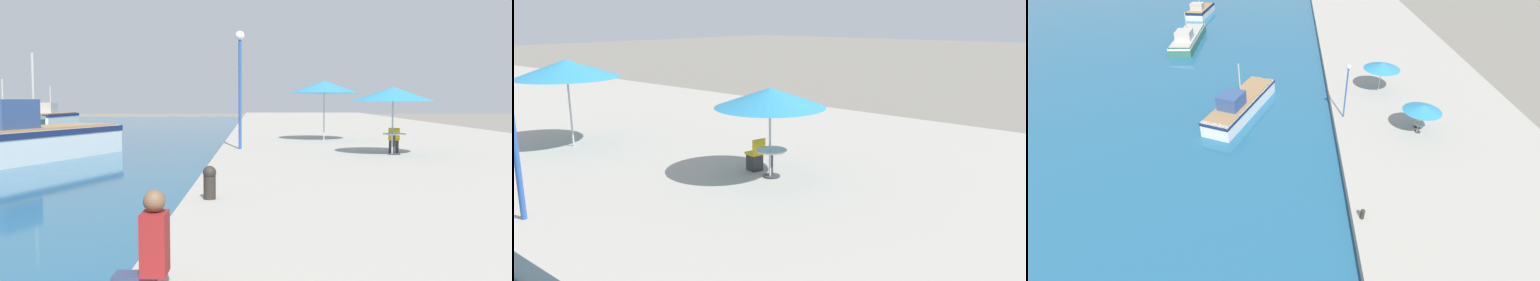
% 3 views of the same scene
% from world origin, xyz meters
% --- Properties ---
extents(quay_promenade, '(16.00, 90.00, 0.65)m').
position_xyz_m(quay_promenade, '(8.00, 37.00, 0.32)').
color(quay_promenade, '#A39E93').
rests_on(quay_promenade, ground_plane).
extents(cafe_umbrella_pink, '(2.85, 2.85, 2.37)m').
position_xyz_m(cafe_umbrella_pink, '(6.21, 20.25, 2.76)').
color(cafe_umbrella_pink, '#B7B7B7').
rests_on(cafe_umbrella_pink, quay_promenade).
extents(cafe_umbrella_white, '(3.28, 3.28, 2.80)m').
position_xyz_m(cafe_umbrella_white, '(4.64, 27.27, 3.16)').
color(cafe_umbrella_white, '#B7B7B7').
rests_on(cafe_umbrella_white, quay_promenade).
extents(cafe_table, '(0.80, 0.80, 0.74)m').
position_xyz_m(cafe_table, '(6.28, 20.26, 1.18)').
color(cafe_table, '#333338').
rests_on(cafe_table, quay_promenade).
extents(cafe_chair_left, '(0.48, 0.50, 0.91)m').
position_xyz_m(cafe_chair_left, '(6.43, 20.96, 0.97)').
color(cafe_chair_left, '#2D2D33').
rests_on(cafe_chair_left, quay_promenade).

